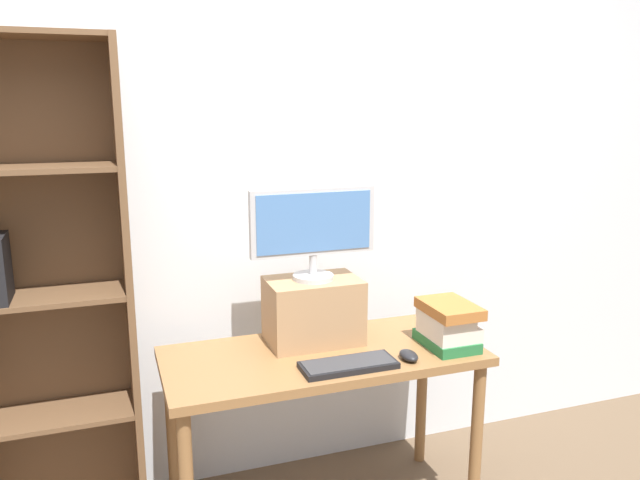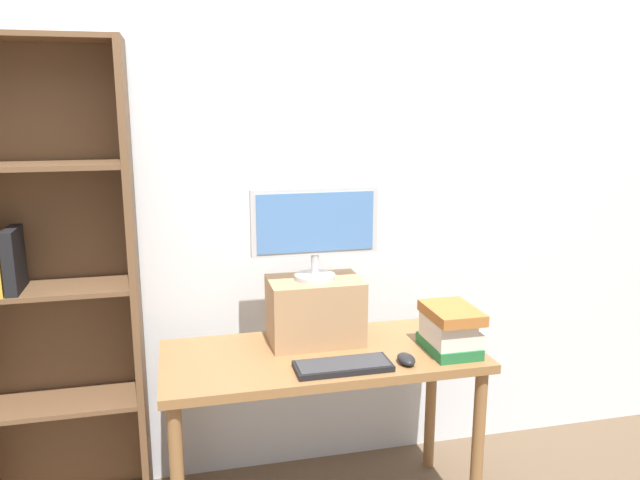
# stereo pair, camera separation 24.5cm
# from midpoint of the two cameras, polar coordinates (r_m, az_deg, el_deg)

# --- Properties ---
(back_wall) EXTENTS (7.00, 0.08, 2.60)m
(back_wall) POSITION_cam_midpoint_polar(r_m,az_deg,el_deg) (2.82, -5.36, 3.91)
(back_wall) COLOR silver
(back_wall) RESTS_ON ground_plane
(desk) EXTENTS (1.27, 0.57, 0.74)m
(desk) POSITION_cam_midpoint_polar(r_m,az_deg,el_deg) (2.58, -2.50, -12.21)
(desk) COLOR olive
(desk) RESTS_ON ground_plane
(bookshelf_unit) EXTENTS (0.67, 0.28, 1.96)m
(bookshelf_unit) POSITION_cam_midpoint_polar(r_m,az_deg,el_deg) (2.68, -26.97, -4.49)
(bookshelf_unit) COLOR brown
(bookshelf_unit) RESTS_ON ground_plane
(riser_box) EXTENTS (0.38, 0.25, 0.27)m
(riser_box) POSITION_cam_midpoint_polar(r_m,az_deg,el_deg) (2.60, -3.25, -6.49)
(riser_box) COLOR #A87F56
(riser_box) RESTS_ON desk
(computer_monitor) EXTENTS (0.52, 0.17, 0.38)m
(computer_monitor) POSITION_cam_midpoint_polar(r_m,az_deg,el_deg) (2.51, -3.34, 1.13)
(computer_monitor) COLOR #B7B7BA
(computer_monitor) RESTS_ON riser_box
(keyboard) EXTENTS (0.37, 0.15, 0.02)m
(keyboard) POSITION_cam_midpoint_polar(r_m,az_deg,el_deg) (2.39, -0.36, -11.41)
(keyboard) COLOR black
(keyboard) RESTS_ON desk
(computer_mouse) EXTENTS (0.06, 0.10, 0.04)m
(computer_mouse) POSITION_cam_midpoint_polar(r_m,az_deg,el_deg) (2.47, 5.27, -10.53)
(computer_mouse) COLOR black
(computer_mouse) RESTS_ON desk
(book_stack) EXTENTS (0.19, 0.27, 0.19)m
(book_stack) POSITION_cam_midpoint_polar(r_m,az_deg,el_deg) (2.59, 8.96, -7.73)
(book_stack) COLOR #236B38
(book_stack) RESTS_ON desk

